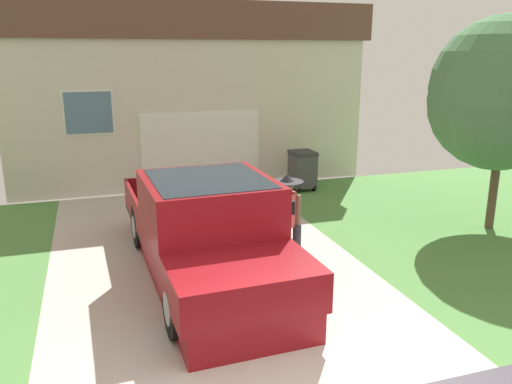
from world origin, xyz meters
The scene contains 6 objects.
pickup_truck centered at (-0.08, 3.42, 0.75)m, with size 2.20×5.63×1.70m.
person_with_hat centered at (1.18, 3.23, 1.00)m, with size 0.52×0.52×1.70m.
handbag centered at (0.95, 3.00, 0.13)m, with size 0.39×0.19×0.45m.
house_with_garage centered at (0.96, 11.77, 2.44)m, with size 9.89×5.48×4.82m.
front_yard_tree centered at (6.08, 4.17, 2.75)m, with size 2.98×2.92×4.29m.
wheeled_trash_bin centered at (3.55, 8.15, 0.56)m, with size 0.60×0.72×1.03m.
Camera 1 is at (-1.71, -4.11, 3.55)m, focal length 36.02 mm.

